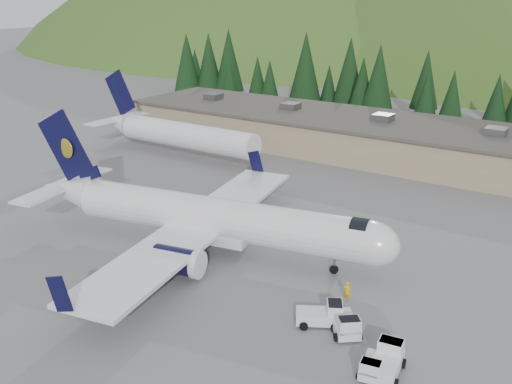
% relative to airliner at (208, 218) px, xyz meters
% --- Properties ---
extents(ground, '(600.00, 600.00, 0.00)m').
position_rel_airliner_xyz_m(ground, '(1.02, 0.20, -3.15)').
color(ground, '#5D5D61').
extents(airliner, '(35.52, 33.53, 11.82)m').
position_rel_airliner_xyz_m(airliner, '(0.00, 0.00, 0.00)').
color(airliner, white).
rests_on(airliner, ground).
extents(second_airliner, '(27.50, 11.00, 10.05)m').
position_rel_airliner_xyz_m(second_airliner, '(-23.90, 22.20, 0.17)').
color(second_airliner, white).
rests_on(second_airliner, ground).
extents(baggage_tug_a, '(3.64, 3.10, 1.74)m').
position_rel_airliner_xyz_m(baggage_tug_a, '(14.34, -5.12, -2.37)').
color(baggage_tug_a, silver).
rests_on(baggage_tug_a, ground).
extents(baggage_tug_b, '(3.25, 3.44, 1.69)m').
position_rel_airliner_xyz_m(baggage_tug_b, '(16.19, -5.40, -2.39)').
color(baggage_tug_b, silver).
rests_on(baggage_tug_b, ground).
extents(baggage_tug_c, '(2.34, 3.45, 1.74)m').
position_rel_airliner_xyz_m(baggage_tug_c, '(20.08, -7.64, -2.37)').
color(baggage_tug_c, silver).
rests_on(baggage_tug_c, ground).
extents(terminal_building, '(71.00, 17.00, 6.10)m').
position_rel_airliner_xyz_m(terminal_building, '(-3.99, 38.20, -0.53)').
color(terminal_building, gray).
rests_on(terminal_building, ground).
extents(baggage_tug_d, '(2.01, 2.88, 1.43)m').
position_rel_airliner_xyz_m(baggage_tug_d, '(19.53, -8.60, -2.51)').
color(baggage_tug_d, silver).
rests_on(baggage_tug_d, ground).
extents(ramp_worker, '(0.62, 0.43, 1.61)m').
position_rel_airliner_xyz_m(ramp_worker, '(14.33, -1.22, -2.34)').
color(ramp_worker, yellow).
rests_on(ramp_worker, ground).
extents(tree_line, '(112.67, 17.59, 14.14)m').
position_rel_airliner_xyz_m(tree_line, '(-6.22, 61.28, 4.22)').
color(tree_line, black).
rests_on(tree_line, ground).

